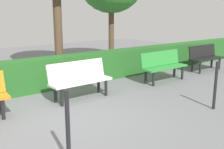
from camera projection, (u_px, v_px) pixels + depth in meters
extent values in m
plane|color=slate|center=(56.00, 117.00, 5.22)|extent=(21.96, 21.96, 0.00)
cube|color=black|center=(207.00, 59.00, 9.18)|extent=(1.42, 0.43, 0.05)
cube|color=black|center=(202.00, 51.00, 9.27)|extent=(1.42, 0.12, 0.42)
cylinder|color=black|center=(219.00, 64.00, 9.45)|extent=(0.07, 0.07, 0.39)
cylinder|color=black|center=(212.00, 63.00, 9.68)|extent=(0.07, 0.07, 0.39)
cylinder|color=black|center=(200.00, 68.00, 8.78)|extent=(0.07, 0.07, 0.39)
cylinder|color=black|center=(192.00, 66.00, 9.02)|extent=(0.07, 0.07, 0.39)
cube|color=#2D8C38|center=(165.00, 67.00, 7.75)|extent=(1.53, 0.44, 0.05)
cube|color=#2D8C38|center=(160.00, 58.00, 7.85)|extent=(1.53, 0.14, 0.42)
cylinder|color=black|center=(182.00, 73.00, 8.05)|extent=(0.07, 0.07, 0.39)
cylinder|color=black|center=(174.00, 71.00, 8.29)|extent=(0.07, 0.07, 0.39)
cylinder|color=black|center=(153.00, 79.00, 7.32)|extent=(0.07, 0.07, 0.39)
cylinder|color=black|center=(146.00, 77.00, 7.55)|extent=(0.07, 0.07, 0.39)
cube|color=white|center=(81.00, 82.00, 6.19)|extent=(1.50, 0.47, 0.05)
cube|color=white|center=(77.00, 70.00, 6.28)|extent=(1.49, 0.17, 0.42)
cylinder|color=black|center=(106.00, 88.00, 6.49)|extent=(0.07, 0.07, 0.39)
cylinder|color=black|center=(99.00, 85.00, 6.72)|extent=(0.07, 0.07, 0.39)
cylinder|color=black|center=(62.00, 97.00, 5.77)|extent=(0.07, 0.07, 0.39)
cylinder|color=black|center=(55.00, 94.00, 6.00)|extent=(0.07, 0.07, 0.39)
cylinder|color=black|center=(3.00, 109.00, 5.06)|extent=(0.07, 0.07, 0.39)
cube|color=#266023|center=(62.00, 71.00, 7.27)|extent=(17.96, 0.52, 0.82)
cylinder|color=brown|center=(111.00, 32.00, 10.25)|extent=(0.20, 0.20, 2.40)
cylinder|color=brown|center=(58.00, 27.00, 8.69)|extent=(0.27, 0.27, 2.97)
cylinder|color=black|center=(215.00, 86.00, 5.53)|extent=(0.06, 0.06, 1.00)
cylinder|color=black|center=(68.00, 127.00, 3.56)|extent=(0.06, 0.06, 1.00)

